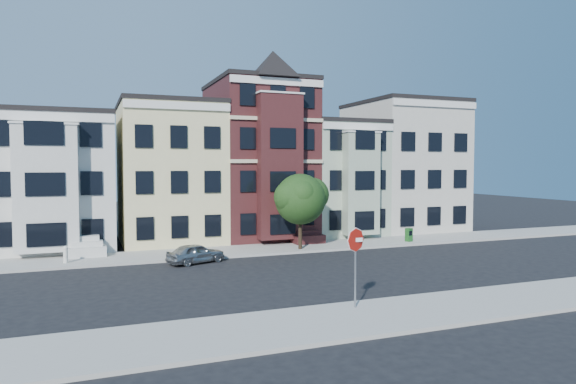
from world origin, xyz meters
name	(u,v)px	position (x,y,z in m)	size (l,w,h in m)	color
ground	(342,272)	(0.00, 0.00, 0.00)	(120.00, 120.00, 0.00)	black
far_sidewalk	(288,248)	(0.00, 8.00, 0.07)	(60.00, 4.00, 0.15)	#9E9B93
near_sidewalk	(435,309)	(0.00, -8.00, 0.07)	(60.00, 4.00, 0.15)	#9E9B93
house_white	(52,183)	(-15.00, 14.50, 4.50)	(8.00, 9.00, 9.00)	silver
house_yellow	(169,175)	(-7.00, 14.50, 5.00)	(7.00, 9.00, 10.00)	beige
house_brown	(258,162)	(0.00, 14.50, 6.00)	(7.00, 9.00, 12.00)	#3D1819
house_green	(332,180)	(6.50, 14.50, 4.50)	(6.00, 9.00, 9.00)	#A0B198
house_cream	(403,168)	(13.50, 14.50, 5.50)	(8.00, 9.00, 11.00)	beige
street_tree	(300,203)	(0.44, 6.87, 3.25)	(5.32, 5.32, 6.19)	#2A511D
parked_car	(196,253)	(-6.86, 5.20, 0.59)	(1.39, 3.44, 1.17)	#9EA1A5
newspaper_box	(409,235)	(9.15, 7.12, 0.63)	(0.44, 0.39, 0.97)	#1F6222
fire_hydrant	(66,256)	(-13.91, 7.21, 0.54)	(0.27, 0.27, 0.78)	silver
stop_sign	(355,262)	(-2.95, -6.86, 1.93)	(0.98, 0.14, 3.55)	#A1150C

